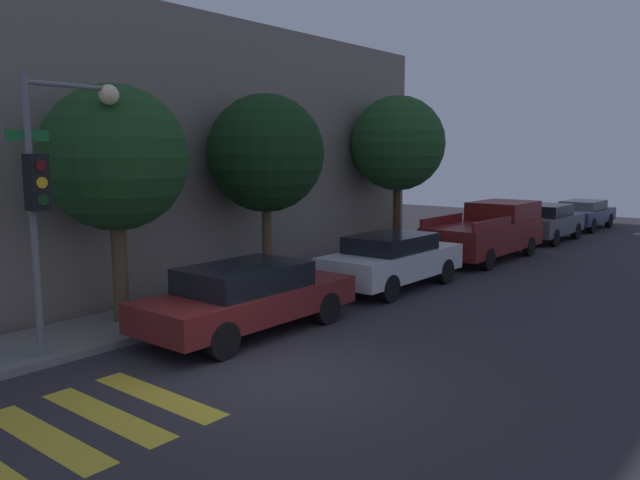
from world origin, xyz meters
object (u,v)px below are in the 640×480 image
Objects in this scene: sedan_tail_of_row at (583,213)px; tree_midblock at (266,154)px; pickup_truck at (488,231)px; traffic_light_pole at (54,169)px; sedan_far_end at (545,222)px; sedan_middle at (392,259)px; tree_far_end at (398,144)px; tree_near_corner at (115,159)px; sedan_near_corner at (248,296)px.

tree_midblock is (-18.73, 2.28, 2.77)m from sedan_tail_of_row.
tree_midblock is at bearing 164.57° from pickup_truck.
sedan_tail_of_row is (24.78, -1.27, -2.53)m from traffic_light_pole.
tree_midblock is at bearing 9.50° from traffic_light_pole.
sedan_tail_of_row is (5.10, 0.00, -0.06)m from sedan_far_end.
sedan_middle is 4.24m from tree_midblock.
sedan_tail_of_row is at bearing 0.00° from sedan_middle.
tree_midblock is at bearing 173.07° from sedan_tail_of_row.
traffic_light_pole is at bearing 176.32° from sedan_far_end.
tree_far_end is (-12.59, 2.28, 3.08)m from sedan_tail_of_row.
sedan_far_end is at bearing -7.26° from tree_near_corner.
sedan_middle is at bearing -149.22° from tree_far_end.
sedan_middle is (8.36, -1.27, -2.48)m from traffic_light_pole.
sedan_tail_of_row is (10.48, -0.00, -0.21)m from pickup_truck.
tree_far_end is (-2.11, 2.28, 2.87)m from pickup_truck.
pickup_truck is at bearing 180.00° from sedan_far_end.
pickup_truck reaches higher than sedan_near_corner.
traffic_light_pole is at bearing 171.39° from sedan_middle.
sedan_middle is 0.83× the size of pickup_truck.
pickup_truck is (5.93, 0.00, 0.17)m from sedan_middle.
tree_far_end is at bearing 30.78° from sedan_middle.
tree_near_corner is at bearing 29.43° from traffic_light_pole.
sedan_near_corner is at bearing 180.00° from sedan_middle.
sedan_tail_of_row is at bearing -10.26° from tree_far_end.
tree_near_corner is (-17.88, 2.28, 2.61)m from sedan_far_end.
sedan_near_corner is 0.86× the size of pickup_truck.
tree_near_corner is 0.98× the size of tree_midblock.
traffic_light_pole reaches higher than sedan_near_corner.
sedan_near_corner is at bearing -165.89° from tree_far_end.
traffic_light_pole is 0.96× the size of tree_midblock.
sedan_near_corner is 16.55m from sedan_far_end.
pickup_truck is 4.23m from tree_far_end.
pickup_truck is at bearing 0.00° from sedan_near_corner.
sedan_tail_of_row is 0.92× the size of tree_near_corner.
tree_midblock is at bearing 37.96° from sedan_near_corner.
pickup_truck is at bearing -5.06° from traffic_light_pole.
tree_near_corner reaches higher than sedan_middle.
tree_near_corner is (-22.98, 2.28, 2.68)m from sedan_tail_of_row.
pickup_truck is 1.21× the size of sedan_tail_of_row.
sedan_middle is at bearing 180.00° from sedan_far_end.
tree_near_corner is at bearing 160.88° from sedan_middle.
tree_near_corner reaches higher than traffic_light_pole.
tree_midblock is at bearing 180.00° from tree_far_end.
sedan_near_corner is 11.17m from pickup_truck.
sedan_far_end is at bearing 0.00° from sedan_near_corner.
sedan_middle is 0.90× the size of tree_midblock.
sedan_near_corner is at bearing -22.07° from traffic_light_pole.
tree_near_corner is 10.40m from tree_far_end.
sedan_tail_of_row is at bearing -6.93° from tree_midblock.
sedan_far_end is 0.95× the size of sedan_tail_of_row.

